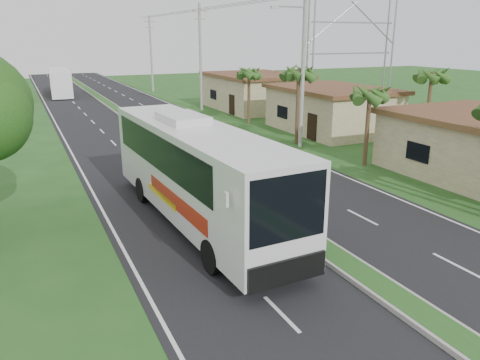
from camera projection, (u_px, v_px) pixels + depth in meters
name	position (u px, v px, depth m)	size (l,w,h in m)	color
ground	(377.00, 288.00, 14.81)	(180.00, 180.00, 0.00)	#204B1B
road_asphalt	(179.00, 153.00, 32.10)	(14.00, 160.00, 0.02)	black
median_strip	(179.00, 151.00, 32.07)	(1.20, 160.00, 0.18)	gray
lane_edge_left	(77.00, 163.00, 29.37)	(0.12, 160.00, 0.01)	silver
lane_edge_right	(265.00, 144.00, 34.84)	(0.12, 160.00, 0.01)	silver
shop_mid	(331.00, 109.00, 39.01)	(7.60, 10.60, 3.67)	tan
shop_far	(255.00, 91.00, 51.09)	(8.60, 11.60, 3.82)	tan
palm_verge_b	(370.00, 94.00, 27.75)	(2.40, 2.40, 5.05)	#473321
palm_verge_c	(299.00, 73.00, 33.33)	(2.40, 2.40, 5.85)	#473321
palm_verge_d	(249.00, 73.00, 41.48)	(2.40, 2.40, 5.25)	#473321
palm_behind_shop	(432.00, 76.00, 33.48)	(2.40, 2.40, 5.65)	#473321
utility_pole_b	(303.00, 58.00, 32.00)	(3.20, 0.28, 12.00)	gray
utility_pole_c	(200.00, 56.00, 49.47)	(1.60, 0.28, 11.00)	gray
utility_pole_d	(151.00, 53.00, 66.84)	(1.60, 0.28, 10.50)	gray
billboard_lattice	(352.00, 45.00, 47.73)	(10.18, 1.18, 12.07)	gray
coach_bus_main	(196.00, 167.00, 19.39)	(3.46, 13.90, 4.46)	silver
coach_bus_far	(60.00, 81.00, 63.10)	(3.26, 11.92, 3.43)	white
motorcyclist	(213.00, 176.00, 24.11)	(1.93, 0.61, 2.16)	black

